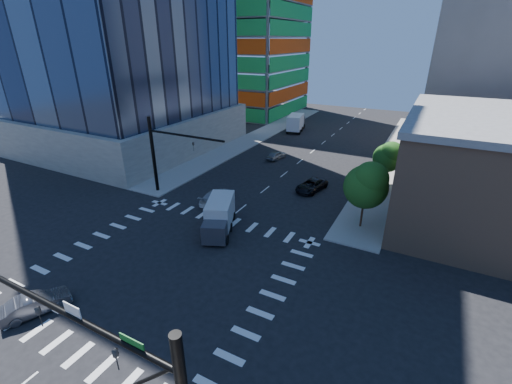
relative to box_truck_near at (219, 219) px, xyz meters
The scene contains 14 objects.
ground 7.00m from the box_truck_near, 94.61° to the right, with size 160.00×160.00×0.00m, color black.
road_markings 7.00m from the box_truck_near, 94.61° to the right, with size 20.00×20.00×0.01m, color silver.
sidewalk_ne 35.26m from the box_truck_near, 70.18° to the left, with size 5.00×60.00×0.15m, color gray.
sidewalk_nw 35.65m from the box_truck_near, 111.49° to the left, with size 5.00×60.00×0.15m, color gray.
construction_building 66.02m from the box_truck_near, 116.92° to the left, with size 25.16×34.50×70.60m.
signal_mast_nw 12.26m from the box_truck_near, 156.21° to the left, with size 10.20×0.40×9.00m.
tree_south 14.39m from the box_truck_near, 30.29° to the left, with size 4.16×4.16×6.82m.
tree_north 22.88m from the box_truck_near, 56.99° to the left, with size 3.54×3.52×5.78m.
car_nb_far 14.35m from the box_truck_near, 71.18° to the left, with size 2.25×4.88×1.36m, color black.
car_sb_near 6.64m from the box_truck_near, 125.59° to the left, with size 2.05×5.03×1.46m, color silver.
car_sb_mid 23.04m from the box_truck_near, 100.67° to the left, with size 1.55×3.85×1.31m, color #96999C.
car_sb_cross 15.67m from the box_truck_near, 108.92° to the right, with size 1.49×4.27×1.41m, color #4F4F54.
box_truck_near is the anchor object (origin of this frame).
box_truck_far 41.73m from the box_truck_near, 101.32° to the left, with size 3.95×6.89×3.40m.
Camera 1 is at (17.06, -16.99, 17.05)m, focal length 24.00 mm.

